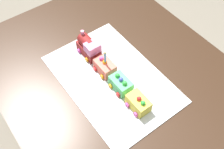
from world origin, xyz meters
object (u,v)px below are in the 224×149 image
birthday_candle (105,57)px  dining_table (123,96)px  cake_car_tanker_coral (105,67)px  cake_locomotive (89,47)px  cake_car_caboose_mint_green (121,84)px  cake_car_flatbed_lemon (138,103)px

birthday_candle → dining_table: bearing=15.4°
cake_car_tanker_coral → birthday_candle: size_ratio=1.52×
cake_locomotive → cake_car_caboose_mint_green: 0.25m
cake_car_caboose_mint_green → birthday_candle: 0.14m
cake_car_flatbed_lemon → birthday_candle: size_ratio=1.52×
dining_table → cake_car_tanker_coral: cake_car_tanker_coral is taller
cake_car_caboose_mint_green → cake_car_flatbed_lemon: bearing=0.0°
cake_car_tanker_coral → cake_car_caboose_mint_green: 0.12m
birthday_candle → cake_car_flatbed_lemon: bearing=-0.0°
cake_car_flatbed_lemon → birthday_candle: 0.24m
cake_car_flatbed_lemon → cake_locomotive: bearing=180.0°
dining_table → birthday_candle: 0.24m
dining_table → cake_car_caboose_mint_green: (0.02, -0.03, 0.14)m
cake_car_tanker_coral → birthday_candle: (0.01, 0.00, 0.08)m
cake_locomotive → cake_car_flatbed_lemon: size_ratio=1.40×
dining_table → cake_locomotive: 0.28m
cake_car_tanker_coral → cake_car_flatbed_lemon: same height
cake_car_tanker_coral → cake_car_caboose_mint_green: (0.12, -0.00, 0.00)m
birthday_candle → cake_locomotive: bearing=180.0°
dining_table → birthday_candle: bearing=-164.6°
cake_car_caboose_mint_green → cake_car_flatbed_lemon: (0.12, 0.00, -0.00)m
dining_table → cake_car_tanker_coral: bearing=-165.3°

